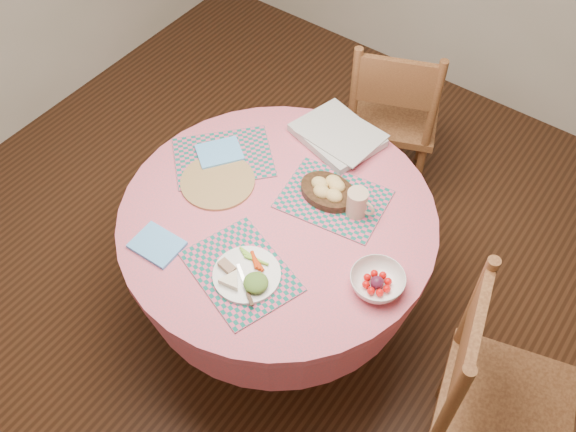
% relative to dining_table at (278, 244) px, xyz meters
% --- Properties ---
extents(ground, '(4.00, 4.00, 0.00)m').
position_rel_dining_table_xyz_m(ground, '(0.00, 0.00, -0.56)').
color(ground, '#331C0F').
rests_on(ground, ground).
extents(dining_table, '(1.24, 1.24, 0.75)m').
position_rel_dining_table_xyz_m(dining_table, '(0.00, 0.00, 0.00)').
color(dining_table, '#C65C73').
rests_on(dining_table, ground).
extents(chair_right, '(0.57, 0.58, 1.03)m').
position_rel_dining_table_xyz_m(chair_right, '(0.99, -0.08, -0.02)').
color(chair_right, brown).
rests_on(chair_right, ground).
extents(chair_back, '(0.58, 0.57, 0.97)m').
position_rel_dining_table_xyz_m(chair_back, '(-0.04, 1.00, -0.05)').
color(chair_back, brown).
rests_on(chair_back, ground).
extents(placemat_front, '(0.48, 0.41, 0.01)m').
position_rel_dining_table_xyz_m(placemat_front, '(0.05, -0.29, 0.20)').
color(placemat_front, '#116256').
rests_on(placemat_front, dining_table).
extents(placemat_left, '(0.49, 0.50, 0.01)m').
position_rel_dining_table_xyz_m(placemat_left, '(-0.36, 0.11, 0.20)').
color(placemat_left, '#116256').
rests_on(placemat_left, dining_table).
extents(placemat_back, '(0.44, 0.35, 0.01)m').
position_rel_dining_table_xyz_m(placemat_back, '(0.13, 0.19, 0.20)').
color(placemat_back, '#116256').
rests_on(placemat_back, dining_table).
extents(wicker_trivet, '(0.30, 0.30, 0.01)m').
position_rel_dining_table_xyz_m(wicker_trivet, '(-0.29, -0.01, 0.20)').
color(wicker_trivet, olive).
rests_on(wicker_trivet, dining_table).
extents(napkin_near, '(0.18, 0.15, 0.01)m').
position_rel_dining_table_xyz_m(napkin_near, '(-0.27, -0.38, 0.20)').
color(napkin_near, '#5DA9F1').
rests_on(napkin_near, dining_table).
extents(napkin_far, '(0.22, 0.23, 0.01)m').
position_rel_dining_table_xyz_m(napkin_far, '(-0.39, 0.11, 0.21)').
color(napkin_far, '#5DA9F1').
rests_on(napkin_far, placemat_left).
extents(dinner_plate, '(0.24, 0.24, 0.05)m').
position_rel_dining_table_xyz_m(dinner_plate, '(0.09, -0.30, 0.22)').
color(dinner_plate, white).
rests_on(dinner_plate, placemat_front).
extents(bread_bowl, '(0.23, 0.23, 0.08)m').
position_rel_dining_table_xyz_m(bread_bowl, '(0.10, 0.20, 0.23)').
color(bread_bowl, black).
rests_on(bread_bowl, placemat_back).
extents(latte_mug, '(0.12, 0.08, 0.11)m').
position_rel_dining_table_xyz_m(latte_mug, '(0.24, 0.18, 0.26)').
color(latte_mug, tan).
rests_on(latte_mug, placemat_back).
extents(fruit_bowl, '(0.24, 0.24, 0.06)m').
position_rel_dining_table_xyz_m(fruit_bowl, '(0.48, -0.05, 0.22)').
color(fruit_bowl, white).
rests_on(fruit_bowl, dining_table).
extents(newspaper_stack, '(0.40, 0.35, 0.04)m').
position_rel_dining_table_xyz_m(newspaper_stack, '(-0.04, 0.48, 0.22)').
color(newspaper_stack, silver).
rests_on(newspaper_stack, dining_table).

